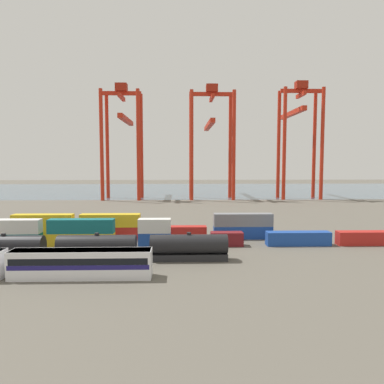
# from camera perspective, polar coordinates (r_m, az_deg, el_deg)

# --- Properties ---
(ground_plane) EXTENTS (420.00, 420.00, 0.00)m
(ground_plane) POSITION_cam_1_polar(r_m,az_deg,el_deg) (112.12, -6.20, -3.42)
(ground_plane) COLOR #5B564C
(harbour_water) EXTENTS (400.00, 110.00, 0.01)m
(harbour_water) POSITION_cam_1_polar(r_m,az_deg,el_deg) (207.53, -4.09, 0.34)
(harbour_water) COLOR #475B6B
(harbour_water) RESTS_ON ground_plane
(passenger_train) EXTENTS (39.20, 3.14, 3.90)m
(passenger_train) POSITION_cam_1_polar(r_m,az_deg,el_deg) (56.43, -26.87, -9.84)
(passenger_train) COLOR silver
(passenger_train) RESTS_ON ground_plane
(freight_tank_row) EXTENTS (41.81, 3.08, 4.54)m
(freight_tank_row) POSITION_cam_1_polar(r_m,az_deg,el_deg) (61.10, -14.56, -8.36)
(freight_tank_row) COLOR #232326
(freight_tank_row) RESTS_ON ground_plane
(shipping_container_1) EXTENTS (12.10, 2.44, 2.60)m
(shipping_container_1) POSITION_cam_1_polar(r_m,az_deg,el_deg) (76.65, -26.72, -6.72)
(shipping_container_1) COLOR #146066
(shipping_container_1) RESTS_ON ground_plane
(shipping_container_2) EXTENTS (12.10, 2.44, 2.60)m
(shipping_container_2) POSITION_cam_1_polar(r_m,az_deg,el_deg) (76.20, -26.79, -4.80)
(shipping_container_2) COLOR silver
(shipping_container_2) RESTS_ON shipping_container_1
(shipping_container_3) EXTENTS (12.10, 2.44, 2.60)m
(shipping_container_3) POSITION_cam_1_polar(r_m,az_deg,el_deg) (71.98, -16.78, -7.13)
(shipping_container_3) COLOR gold
(shipping_container_3) RESTS_ON ground_plane
(shipping_container_4) EXTENTS (12.10, 2.44, 2.60)m
(shipping_container_4) POSITION_cam_1_polar(r_m,az_deg,el_deg) (71.50, -16.83, -5.09)
(shipping_container_4) COLOR #146066
(shipping_container_4) RESTS_ON shipping_container_3
(shipping_container_5) EXTENTS (6.04, 2.44, 2.60)m
(shipping_container_5) POSITION_cam_1_polar(r_m,az_deg,el_deg) (69.69, -5.83, -7.34)
(shipping_container_5) COLOR #1C4299
(shipping_container_5) RESTS_ON ground_plane
(shipping_container_6) EXTENTS (6.04, 2.44, 2.60)m
(shipping_container_6) POSITION_cam_1_polar(r_m,az_deg,el_deg) (69.20, -5.85, -5.23)
(shipping_container_6) COLOR silver
(shipping_container_6) RESTS_ON shipping_container_5
(shipping_container_7) EXTENTS (6.04, 2.44, 2.60)m
(shipping_container_7) POSITION_cam_1_polar(r_m,az_deg,el_deg) (70.02, 5.44, -7.28)
(shipping_container_7) COLOR maroon
(shipping_container_7) RESTS_ON ground_plane
(shipping_container_8) EXTENTS (12.10, 2.44, 2.60)m
(shipping_container_8) POSITION_cam_1_polar(r_m,az_deg,el_deg) (72.94, 16.19, -6.96)
(shipping_container_8) COLOR #1C4299
(shipping_container_8) RESTS_ON ground_plane
(shipping_container_9) EXTENTS (12.10, 2.44, 2.60)m
(shipping_container_9) POSITION_cam_1_polar(r_m,az_deg,el_deg) (78.14, 25.79, -6.47)
(shipping_container_9) COLOR #AD211C
(shipping_container_9) RESTS_ON ground_plane
(shipping_container_11) EXTENTS (12.10, 2.44, 2.60)m
(shipping_container_11) POSITION_cam_1_polar(r_m,az_deg,el_deg) (80.96, -22.12, -5.97)
(shipping_container_11) COLOR gold
(shipping_container_11) RESTS_ON ground_plane
(shipping_container_12) EXTENTS (12.10, 2.44, 2.60)m
(shipping_container_12) POSITION_cam_1_polar(r_m,az_deg,el_deg) (80.54, -22.18, -4.15)
(shipping_container_12) COLOR gold
(shipping_container_12) RESTS_ON shipping_container_11
(shipping_container_13) EXTENTS (12.10, 2.44, 2.60)m
(shipping_container_13) POSITION_cam_1_polar(r_m,az_deg,el_deg) (77.27, -12.56, -6.23)
(shipping_container_13) COLOR #AD211C
(shipping_container_13) RESTS_ON ground_plane
(shipping_container_14) EXTENTS (12.10, 2.44, 2.60)m
(shipping_container_14) POSITION_cam_1_polar(r_m,az_deg,el_deg) (76.83, -12.59, -4.33)
(shipping_container_14) COLOR gold
(shipping_container_14) RESTS_ON shipping_container_13
(shipping_container_15) EXTENTS (12.10, 2.44, 2.60)m
(shipping_container_15) POSITION_cam_1_polar(r_m,az_deg,el_deg) (75.89, -2.34, -6.32)
(shipping_container_15) COLOR #AD211C
(shipping_container_15) RESTS_ON ground_plane
(shipping_container_16) EXTENTS (12.10, 2.44, 2.60)m
(shipping_container_16) POSITION_cam_1_polar(r_m,az_deg,el_deg) (76.93, 7.93, -6.21)
(shipping_container_16) COLOR #1C4299
(shipping_container_16) RESTS_ON ground_plane
(shipping_container_17) EXTENTS (12.10, 2.44, 2.60)m
(shipping_container_17) POSITION_cam_1_polar(r_m,az_deg,el_deg) (76.48, 7.95, -4.30)
(shipping_container_17) COLOR slate
(shipping_container_17) RESTS_ON shipping_container_16
(gantry_crane_west) EXTENTS (16.45, 35.74, 48.30)m
(gantry_crane_west) POSITION_cam_1_polar(r_m,az_deg,el_deg) (161.07, -10.69, 9.38)
(gantry_crane_west) COLOR red
(gantry_crane_west) RESTS_ON ground_plane
(gantry_crane_central) EXTENTS (18.93, 41.13, 48.13)m
(gantry_crane_central) POSITION_cam_1_polar(r_m,az_deg,el_deg) (160.49, 2.98, 9.39)
(gantry_crane_central) COLOR red
(gantry_crane_central) RESTS_ON ground_plane
(gantry_crane_east) EXTENTS (17.45, 34.74, 49.65)m
(gantry_crane_east) POSITION_cam_1_polar(r_m,az_deg,el_deg) (167.03, 16.22, 9.50)
(gantry_crane_east) COLOR red
(gantry_crane_east) RESTS_ON ground_plane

